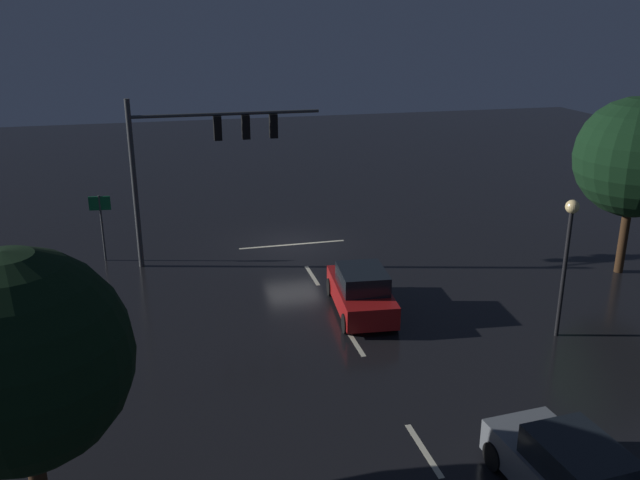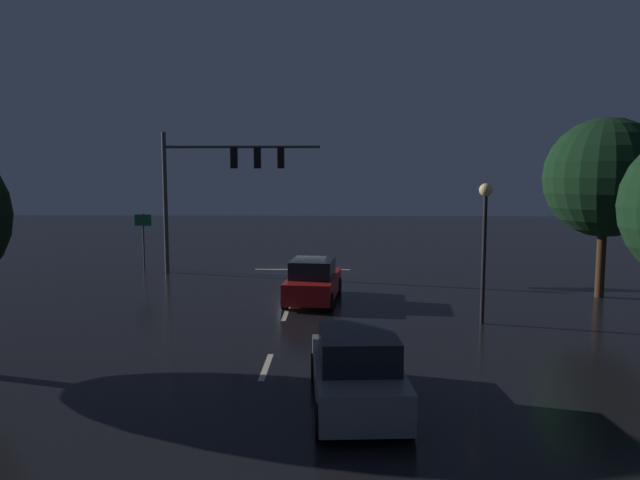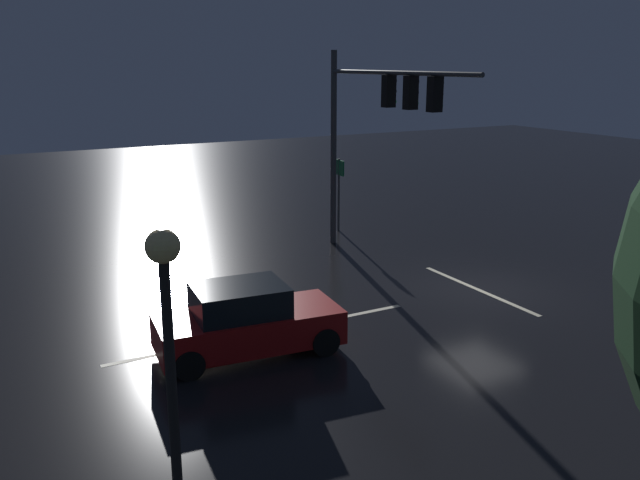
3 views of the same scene
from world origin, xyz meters
TOP-DOWN VIEW (x-y plane):
  - ground_plane at (0.00, 0.00)m, footprint 80.00×80.00m
  - traffic_signal_assembly at (4.04, 1.18)m, footprint 7.92×0.47m
  - lane_dash_far at (0.00, 4.00)m, footprint 0.16×2.20m
  - lane_dash_mid at (0.00, 10.00)m, footprint 0.16×2.20m
  - lane_dash_near at (0.00, 16.00)m, footprint 0.16×2.20m
  - stop_bar at (0.00, -0.00)m, footprint 5.00×0.16m
  - car_approaching at (-0.90, 7.88)m, footprint 2.26×4.50m
  - car_distant at (-2.29, 18.63)m, footprint 2.17×4.47m
  - street_lamp_left_kerb at (-6.73, 11.25)m, footprint 0.44×0.44m
  - route_sign at (8.38, 0.08)m, footprint 0.90×0.15m
  - tree_left_far at (-12.57, 6.70)m, footprint 4.79×4.79m

SIDE VIEW (x-z plane):
  - ground_plane at x=0.00m, z-range 0.00..0.00m
  - lane_dash_far at x=0.00m, z-range 0.00..0.01m
  - lane_dash_mid at x=0.00m, z-range 0.00..0.01m
  - lane_dash_near at x=0.00m, z-range 0.00..0.01m
  - stop_bar at x=0.00m, z-range 0.00..0.01m
  - car_approaching at x=-0.90m, z-range -0.05..1.65m
  - car_distant at x=-2.29m, z-range -0.05..1.65m
  - route_sign at x=8.38m, z-range 0.65..3.59m
  - street_lamp_left_kerb at x=-6.73m, z-range 0.97..5.69m
  - tree_left_far at x=-12.57m, z-range 1.23..8.50m
  - traffic_signal_assembly at x=4.04m, z-range 1.49..8.58m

